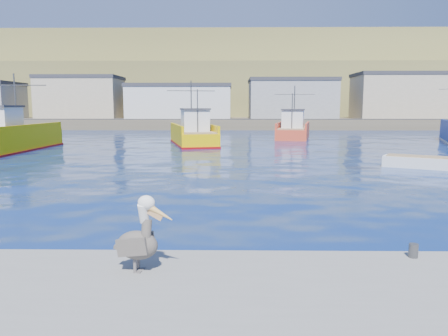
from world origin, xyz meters
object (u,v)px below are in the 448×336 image
(trawler_yellow_a, at_px, (9,138))
(pelican, at_px, (139,239))
(trawler_yellow_b, at_px, (193,135))
(boat_orange, at_px, (293,129))
(skiff_mid, at_px, (419,163))

(trawler_yellow_a, distance_m, pelican, 33.01)
(trawler_yellow_b, distance_m, boat_orange, 14.08)
(trawler_yellow_b, height_order, boat_orange, trawler_yellow_b)
(trawler_yellow_a, xyz_separation_m, trawler_yellow_b, (15.07, 6.43, -0.11))
(trawler_yellow_b, relative_size, pelican, 7.04)
(pelican, bearing_deg, trawler_yellow_a, 120.92)
(boat_orange, height_order, pelican, boat_orange)
(skiff_mid, distance_m, pelican, 22.80)
(trawler_yellow_b, xyz_separation_m, skiff_mid, (15.24, -16.29, -0.69))
(trawler_yellow_b, xyz_separation_m, boat_orange, (11.06, 8.71, 0.09))
(trawler_yellow_a, relative_size, boat_orange, 1.27)
(trawler_yellow_a, xyz_separation_m, skiff_mid, (30.32, -9.86, -0.80))
(trawler_yellow_b, relative_size, skiff_mid, 2.49)
(trawler_yellow_b, xyz_separation_m, pelican, (1.89, -34.75, 0.17))
(boat_orange, distance_m, pelican, 44.42)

